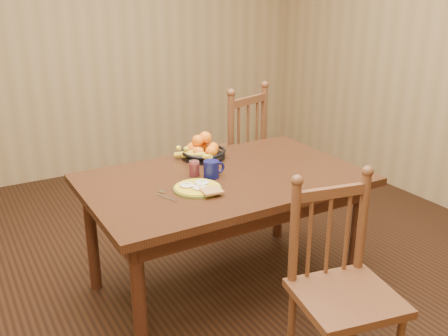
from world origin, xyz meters
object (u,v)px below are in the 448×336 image
chair_near (342,289)px  coffee_mug (212,169)px  breakfast_plate (198,188)px  chair_far (231,156)px  dining_table (224,190)px  fruit_bowl (202,150)px

chair_near → coffee_mug: size_ratio=7.35×
chair_near → breakfast_plate: chair_near is taller
breakfast_plate → coffee_mug: 0.21m
breakfast_plate → coffee_mug: size_ratio=2.19×
chair_far → breakfast_plate: size_ratio=3.70×
dining_table → fruit_bowl: fruit_bowl is taller
dining_table → fruit_bowl: size_ratio=4.94×
dining_table → breakfast_plate: breakfast_plate is taller
dining_table → chair_near: (0.10, -0.91, -0.19)m
chair_far → chair_near: bearing=56.2°
chair_far → fruit_bowl: 0.79m
breakfast_plate → fruit_bowl: 0.53m
fruit_bowl → breakfast_plate: bearing=-120.2°
chair_near → coffee_mug: 1.00m
dining_table → breakfast_plate: (-0.23, -0.11, 0.10)m
breakfast_plate → fruit_bowl: bearing=59.8°
breakfast_plate → fruit_bowl: fruit_bowl is taller
fruit_bowl → chair_near: bearing=-87.3°
chair_near → fruit_bowl: 1.31m
chair_far → coffee_mug: 1.09m
chair_far → breakfast_plate: bearing=31.8°
chair_near → breakfast_plate: (-0.33, 0.80, 0.29)m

